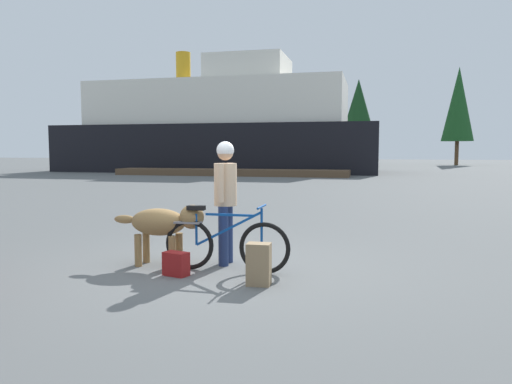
% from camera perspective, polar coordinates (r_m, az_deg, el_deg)
% --- Properties ---
extents(ground_plane, '(160.00, 160.00, 0.00)m').
position_cam_1_polar(ground_plane, '(6.64, -4.44, -9.08)').
color(ground_plane, '#595B5B').
extents(bicycle, '(1.72, 0.44, 0.89)m').
position_cam_1_polar(bicycle, '(6.46, -3.64, -6.10)').
color(bicycle, black).
rests_on(bicycle, ground_plane).
extents(person_cyclist, '(0.32, 0.53, 1.73)m').
position_cam_1_polar(person_cyclist, '(6.79, -3.59, 0.17)').
color(person_cyclist, navy).
rests_on(person_cyclist, ground_plane).
extents(dog, '(1.34, 0.44, 0.87)m').
position_cam_1_polar(dog, '(6.85, -10.77, -3.66)').
color(dog, olive).
rests_on(dog, ground_plane).
extents(backpack, '(0.29, 0.21, 0.51)m').
position_cam_1_polar(backpack, '(5.83, 0.33, -8.49)').
color(backpack, '#8C7251').
rests_on(backpack, ground_plane).
extents(handbag_pannier, '(0.36, 0.26, 0.30)m').
position_cam_1_polar(handbag_pannier, '(6.37, -9.38, -8.33)').
color(handbag_pannier, maroon).
rests_on(handbag_pannier, ground_plane).
extents(dock_pier, '(14.85, 2.02, 0.40)m').
position_cam_1_polar(dock_pier, '(30.55, -3.10, 2.32)').
color(dock_pier, brown).
rests_on(dock_pier, ground_plane).
extents(ferry_boat, '(23.49, 8.33, 9.00)m').
position_cam_1_polar(ferry_boat, '(37.05, -4.24, 7.40)').
color(ferry_boat, black).
rests_on(ferry_boat, ground_plane).
extents(sailboat_moored, '(8.63, 2.42, 8.14)m').
position_cam_1_polar(sailboat_moored, '(33.80, 0.31, 3.06)').
color(sailboat_moored, navy).
rests_on(sailboat_moored, ground_plane).
extents(pine_tree_far_left, '(3.11, 3.11, 8.04)m').
position_cam_1_polar(pine_tree_far_left, '(55.13, 0.43, 8.50)').
color(pine_tree_far_left, '#4C331E').
rests_on(pine_tree_far_left, ground_plane).
extents(pine_tree_center, '(3.53, 3.53, 8.91)m').
position_cam_1_polar(pine_tree_center, '(52.02, 11.94, 9.56)').
color(pine_tree_center, '#4C331E').
rests_on(pine_tree_center, ground_plane).
extents(pine_tree_far_right, '(3.27, 3.27, 10.28)m').
position_cam_1_polar(pine_tree_far_right, '(55.96, 22.69, 9.49)').
color(pine_tree_far_right, '#4C331E').
rests_on(pine_tree_far_right, ground_plane).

